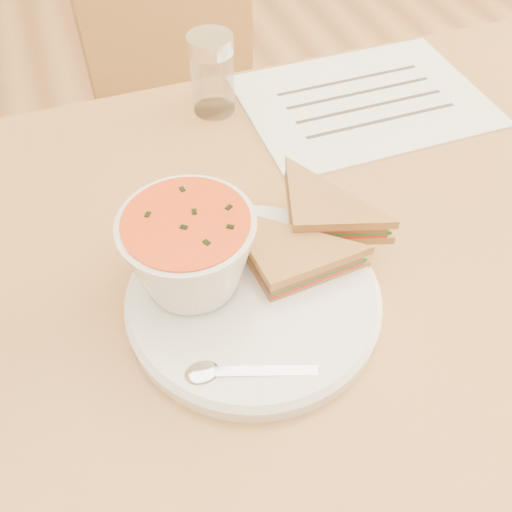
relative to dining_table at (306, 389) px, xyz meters
name	(u,v)px	position (x,y,z in m)	size (l,w,h in m)	color
floor	(294,472)	(0.00, 0.00, -0.38)	(5.00, 6.00, 0.01)	brown
dining_table	(306,389)	(0.00, 0.00, 0.00)	(1.00, 0.70, 0.75)	#9C5F30
chair_far	(215,166)	(0.01, 0.54, 0.04)	(0.36, 0.36, 0.82)	brown
plate	(253,300)	(-0.11, -0.07, 0.38)	(0.26, 0.26, 0.02)	white
soup_bowl	(190,254)	(-0.16, -0.03, 0.44)	(0.13, 0.13, 0.09)	white
sandwich_half_a	(270,296)	(-0.10, -0.08, 0.41)	(0.11, 0.11, 0.03)	#AB773C
sandwich_half_b	(293,237)	(-0.06, -0.03, 0.42)	(0.11, 0.11, 0.03)	#AB773C
spoon	(257,372)	(-0.14, -0.15, 0.40)	(0.17, 0.03, 0.01)	silver
paper_menu	(364,100)	(0.15, 0.22, 0.38)	(0.33, 0.25, 0.00)	white
condiment_shaker	(212,74)	(-0.05, 0.27, 0.43)	(0.06, 0.06, 0.11)	silver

